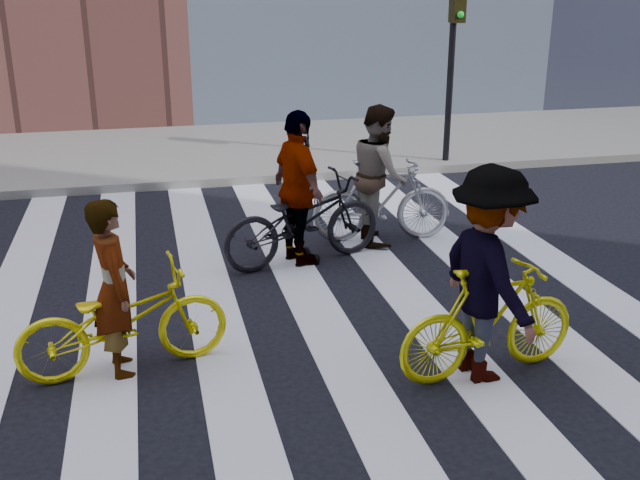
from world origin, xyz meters
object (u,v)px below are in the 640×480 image
object	(u,v)px
bike_yellow_right	(489,321)
rider_left	(114,288)
rider_right	(488,275)
rider_rear	(298,189)
traffic_signal	(454,45)
bike_yellow_left	(123,320)
rider_mid	(379,175)
bike_silver_mid	(382,200)
bike_dark_rear	(303,220)

from	to	relation	value
bike_yellow_right	rider_left	world-z (taller)	rider_left
rider_right	rider_rear	size ratio (longest dim) A/B	1.01
traffic_signal	bike_yellow_left	xyz separation A→B (m)	(-5.86, -6.50, -1.78)
rider_right	rider_rear	world-z (taller)	rider_right
traffic_signal	rider_left	world-z (taller)	traffic_signal
traffic_signal	rider_left	xyz separation A→B (m)	(-5.91, -6.50, -1.45)
bike_yellow_left	bike_yellow_right	distance (m)	3.32
bike_yellow_right	rider_mid	size ratio (longest dim) A/B	0.95
bike_yellow_right	rider_left	xyz separation A→B (m)	(-3.26, 0.84, 0.29)
bike_yellow_right	bike_silver_mid	bearing A→B (deg)	-9.93
bike_yellow_left	rider_mid	size ratio (longest dim) A/B	1.02
traffic_signal	rider_mid	bearing A→B (deg)	-124.91
bike_silver_mid	bike_dark_rear	world-z (taller)	bike_silver_mid
bike_yellow_right	rider_rear	distance (m)	3.37
traffic_signal	rider_mid	distance (m)	4.59
bike_dark_rear	rider_mid	distance (m)	1.37
rider_rear	traffic_signal	bearing A→B (deg)	-56.36
rider_mid	rider_rear	xyz separation A→B (m)	(-1.23, -0.59, 0.04)
bike_silver_mid	bike_yellow_right	distance (m)	3.75
bike_silver_mid	rider_mid	bearing A→B (deg)	96.41
rider_rear	bike_yellow_left	bearing A→B (deg)	123.03
bike_yellow_left	rider_left	bearing A→B (deg)	80.44
bike_dark_rear	rider_right	bearing A→B (deg)	-177.11
bike_silver_mid	rider_right	distance (m)	3.78
bike_dark_rear	rider_right	size ratio (longest dim) A/B	1.09
traffic_signal	bike_dark_rear	size ratio (longest dim) A/B	1.55
bike_dark_rear	rider_right	distance (m)	3.34
bike_yellow_left	bike_silver_mid	size ratio (longest dim) A/B	1.00
rider_right	rider_left	bearing A→B (deg)	68.24
bike_dark_rear	bike_yellow_right	bearing A→B (deg)	-176.29
traffic_signal	rider_rear	world-z (taller)	traffic_signal
bike_silver_mid	bike_dark_rear	bearing A→B (deg)	121.84
rider_left	rider_rear	xyz separation A→B (m)	(2.17, 2.32, 0.15)
bike_silver_mid	rider_rear	bearing A→B (deg)	120.96
traffic_signal	bike_dark_rear	distance (m)	5.83
bike_silver_mid	bike_yellow_left	bearing A→B (deg)	136.91
rider_left	rider_right	world-z (taller)	rider_right
bike_yellow_left	rider_right	xyz separation A→B (m)	(3.16, -0.84, 0.48)
bike_yellow_right	rider_right	distance (m)	0.45
bike_yellow_left	bike_yellow_right	xyz separation A→B (m)	(3.21, -0.84, 0.03)
rider_right	bike_silver_mid	bearing A→B (deg)	-10.69
bike_yellow_right	rider_rear	bearing A→B (deg)	12.00
bike_yellow_left	rider_mid	world-z (taller)	rider_mid
bike_silver_mid	rider_rear	distance (m)	1.46
bike_yellow_right	rider_mid	bearing A→B (deg)	-9.16
traffic_signal	rider_right	xyz separation A→B (m)	(-2.70, -7.34, -1.29)
bike_silver_mid	rider_mid	world-z (taller)	rider_mid
bike_dark_rear	rider_rear	world-z (taller)	rider_rear
bike_yellow_left	bike_silver_mid	xyz separation A→B (m)	(3.40, 2.90, 0.07)
traffic_signal	bike_dark_rear	bearing A→B (deg)	-131.43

